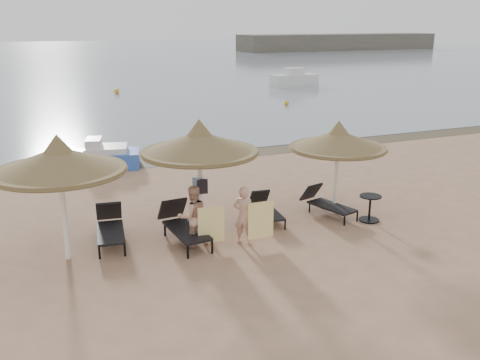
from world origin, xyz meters
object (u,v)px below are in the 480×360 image
Objects in this scene: palapa_left at (59,161)px; side_table at (370,209)px; lounger_near_right at (265,208)px; lounger_far_right at (326,202)px; pedal_boat at (106,156)px; lounger_far_left at (110,226)px; person_left at (193,212)px; palapa_right at (338,140)px; lounger_near_left at (182,224)px; palapa_center at (199,143)px; person_right at (244,211)px.

palapa_left is 4.09× the size of side_table.
lounger_near_right is 0.91× the size of lounger_far_right.
side_table is 0.27× the size of pedal_boat.
palapa_left is 8.52m from pedal_boat.
lounger_far_left is 1.11× the size of person_left.
palapa_left is 1.09× the size of palapa_right.
lounger_near_left is at bearing -163.06° from lounger_near_right.
lounger_near_left is (2.82, 0.03, -1.96)m from palapa_left.
palapa_center reaches higher than palapa_right.
palapa_center is at bearing -19.63° from person_right.
side_table is (0.84, -0.95, -0.01)m from lounger_far_right.
person_left reaches higher than lounger_far_right.
person_left is at bearing -71.27° from pedal_boat.
pedal_boat is (-4.97, 7.75, 0.07)m from lounger_far_right.
lounger_near_right is 1.82m from lounger_far_right.
lounger_far_left is 7.39m from pedal_boat.
person_right is (-1.24, -1.34, 0.54)m from lounger_near_right.
palapa_right reaches higher than person_right.
lounger_far_right reaches higher than lounger_near_right.
lounger_far_right is 9.21m from pedal_boat.
lounger_near_right is 8.12m from pedal_boat.
palapa_center is 1.74× the size of person_right.
pedal_boat is (2.23, 7.99, -1.96)m from palapa_left.
person_left is (-2.45, -0.98, 0.58)m from lounger_near_right.
lounger_near_right and side_table have the same top height.
palapa_center reaches higher than person_right.
lounger_far_right is at bearing -173.62° from person_left.
lounger_far_right is at bearing 167.17° from palapa_right.
lounger_far_left is at bearing -34.73° from person_left.
lounger_far_right is (3.75, -0.16, -2.05)m from palapa_center.
pedal_boat is (-0.59, 7.96, 0.00)m from lounger_near_left.
palapa_center is at bearing -67.03° from pedal_boat.
lounger_far_left is 4.30m from lounger_near_right.
side_table is at bearing -13.51° from palapa_center.
side_table is 3.92m from person_right.
person_left reaches higher than lounger_near_left.
lounger_far_left is at bearing -84.83° from pedal_boat.
lounger_far_right is 4.34m from person_left.
lounger_near_left is at bearing -150.17° from palapa_center.
palapa_center is at bearing 6.42° from palapa_left.
palapa_right is at bearing -174.93° from person_left.
person_right is 0.64× the size of pedal_boat.
lounger_far_right is at bearing -2.40° from palapa_center.
person_left reaches higher than person_right.
palapa_left is at bearing 28.64° from person_right.
palapa_left is 5.81m from lounger_near_right.
lounger_near_right is 0.63× the size of pedal_boat.
side_table is (5.22, -0.74, -0.07)m from lounger_near_left.
pedal_boat is at bearing 74.39° from palapa_left.
lounger_near_right is at bearing 170.42° from palapa_right.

